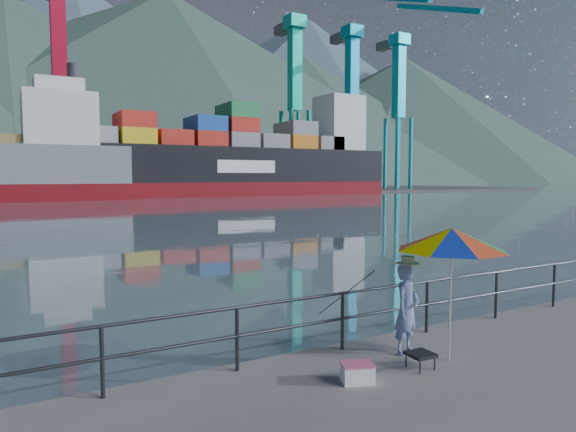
{
  "coord_description": "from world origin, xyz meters",
  "views": [
    {
      "loc": [
        -4.14,
        -5.47,
        3.03
      ],
      "look_at": [
        2.34,
        6.0,
        2.0
      ],
      "focal_mm": 32.0,
      "sensor_mm": 36.0,
      "label": 1
    }
  ],
  "objects_px": {
    "container_ship": "(244,159)",
    "cooler_bag": "(357,374)",
    "beach_umbrella": "(452,239)",
    "fisherman": "(407,309)"
  },
  "relations": [
    {
      "from": "beach_umbrella",
      "to": "container_ship",
      "type": "xyz_separation_m",
      "value": [
        29.84,
        73.12,
        3.87
      ]
    },
    {
      "from": "cooler_bag",
      "to": "container_ship",
      "type": "relative_size",
      "value": 0.01
    },
    {
      "from": "cooler_bag",
      "to": "container_ship",
      "type": "distance_m",
      "value": 79.89
    },
    {
      "from": "beach_umbrella",
      "to": "cooler_bag",
      "type": "xyz_separation_m",
      "value": [
        -1.87,
        0.01,
        -1.88
      ]
    },
    {
      "from": "fisherman",
      "to": "container_ship",
      "type": "height_order",
      "value": "container_ship"
    },
    {
      "from": "container_ship",
      "to": "cooler_bag",
      "type": "bearing_deg",
      "value": -113.44
    },
    {
      "from": "cooler_bag",
      "to": "container_ship",
      "type": "xyz_separation_m",
      "value": [
        31.7,
        73.11,
        5.74
      ]
    },
    {
      "from": "beach_umbrella",
      "to": "fisherman",
      "type": "bearing_deg",
      "value": 121.72
    },
    {
      "from": "container_ship",
      "to": "fisherman",
      "type": "bearing_deg",
      "value": -112.62
    },
    {
      "from": "beach_umbrella",
      "to": "container_ship",
      "type": "distance_m",
      "value": 79.07
    }
  ]
}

